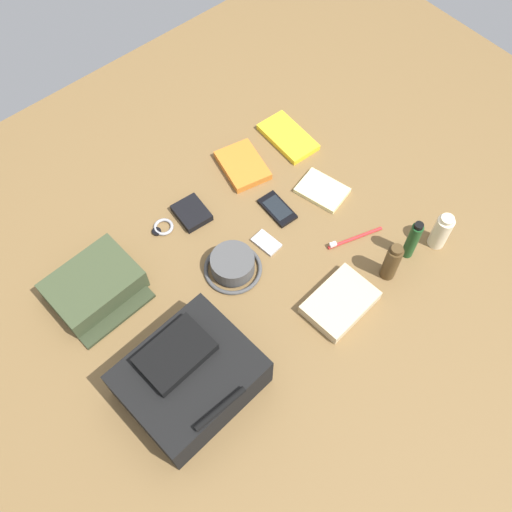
# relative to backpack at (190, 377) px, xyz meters

# --- Properties ---
(ground_plane) EXTENTS (2.64, 2.02, 0.02)m
(ground_plane) POSITION_rel_backpack_xyz_m (-0.37, -0.18, -0.08)
(ground_plane) COLOR brown
(ground_plane) RESTS_ON ground
(backpack) EXTENTS (0.35, 0.29, 0.16)m
(backpack) POSITION_rel_backpack_xyz_m (0.00, 0.00, 0.00)
(backpack) COLOR black
(backpack) RESTS_ON ground_plane
(toiletry_pouch) EXTENTS (0.26, 0.24, 0.08)m
(toiletry_pouch) POSITION_rel_backpack_xyz_m (0.04, -0.40, -0.03)
(toiletry_pouch) COLOR #384228
(toiletry_pouch) RESTS_ON ground_plane
(bucket_hat) EXTENTS (0.17, 0.17, 0.06)m
(bucket_hat) POSITION_rel_backpack_xyz_m (-0.31, -0.20, -0.04)
(bucket_hat) COLOR #474747
(bucket_hat) RESTS_ON ground_plane
(lotion_bottle) EXTENTS (0.05, 0.05, 0.13)m
(lotion_bottle) POSITION_rel_backpack_xyz_m (-0.84, 0.13, -0.01)
(lotion_bottle) COLOR beige
(lotion_bottle) RESTS_ON ground_plane
(shampoo_bottle) EXTENTS (0.03, 0.03, 0.16)m
(shampoo_bottle) POSITION_rel_backpack_xyz_m (-0.74, 0.10, 0.01)
(shampoo_bottle) COLOR #19471E
(shampoo_bottle) RESTS_ON ground_plane
(cologne_bottle) EXTENTS (0.04, 0.04, 0.15)m
(cologne_bottle) POSITION_rel_backpack_xyz_m (-0.64, 0.11, 0.00)
(cologne_bottle) COLOR #473319
(cologne_bottle) RESTS_ON ground_plane
(paperback_novel) EXTENTS (0.12, 0.21, 0.02)m
(paperback_novel) POSITION_rel_backpack_xyz_m (-0.77, -0.47, -0.06)
(paperback_novel) COLOR yellow
(paperback_novel) RESTS_ON ground_plane
(travel_guidebook) EXTENTS (0.16, 0.20, 0.03)m
(travel_guidebook) POSITION_rel_backpack_xyz_m (-0.57, -0.48, -0.06)
(travel_guidebook) COLOR orange
(travel_guidebook) RESTS_ON ground_plane
(cell_phone) EXTENTS (0.07, 0.13, 0.01)m
(cell_phone) POSITION_rel_backpack_xyz_m (-0.55, -0.28, -0.06)
(cell_phone) COLOR black
(cell_phone) RESTS_ON ground_plane
(media_player) EXTENTS (0.06, 0.09, 0.01)m
(media_player) POSITION_rel_backpack_xyz_m (-0.44, -0.21, -0.07)
(media_player) COLOR #B7B7BC
(media_player) RESTS_ON ground_plane
(wristwatch) EXTENTS (0.07, 0.06, 0.01)m
(wristwatch) POSITION_rel_backpack_xyz_m (-0.23, -0.46, -0.07)
(wristwatch) COLOR #99999E
(wristwatch) RESTS_ON ground_plane
(toothbrush) EXTENTS (0.18, 0.06, 0.02)m
(toothbrush) POSITION_rel_backpack_xyz_m (-0.65, -0.05, -0.06)
(toothbrush) COLOR red
(toothbrush) RESTS_ON ground_plane
(wallet) EXTENTS (0.10, 0.12, 0.02)m
(wallet) POSITION_rel_backpack_xyz_m (-0.33, -0.44, -0.06)
(wallet) COLOR black
(wallet) RESTS_ON ground_plane
(notepad) EXTENTS (0.14, 0.17, 0.02)m
(notepad) POSITION_rel_backpack_xyz_m (-0.71, -0.24, -0.06)
(notepad) COLOR beige
(notepad) RESTS_ON ground_plane
(folded_towel) EXTENTS (0.21, 0.16, 0.04)m
(folded_towel) POSITION_rel_backpack_xyz_m (-0.46, 0.09, -0.05)
(folded_towel) COLOR #C6B289
(folded_towel) RESTS_ON ground_plane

